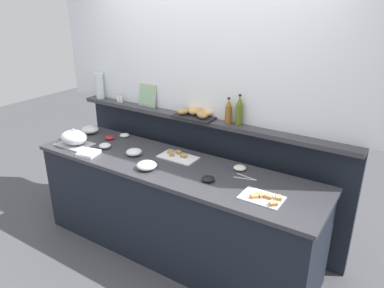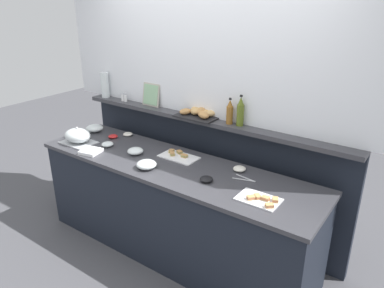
# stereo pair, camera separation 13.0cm
# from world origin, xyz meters

# --- Properties ---
(ground_plane) EXTENTS (12.00, 12.00, 0.00)m
(ground_plane) POSITION_xyz_m (0.00, 0.60, 0.00)
(ground_plane) COLOR #4C4C51
(buffet_counter) EXTENTS (2.68, 0.72, 0.90)m
(buffet_counter) POSITION_xyz_m (0.00, 0.00, 0.45)
(buffet_counter) COLOR black
(buffet_counter) RESTS_ON ground_plane
(back_ledge_unit) EXTENTS (2.89, 0.22, 1.20)m
(back_ledge_unit) POSITION_xyz_m (0.00, 0.54, 0.63)
(back_ledge_unit) COLOR black
(back_ledge_unit) RESTS_ON ground_plane
(upper_wall_panel) EXTENTS (3.49, 0.08, 1.40)m
(upper_wall_panel) POSITION_xyz_m (0.00, 0.56, 1.90)
(upper_wall_panel) COLOR white
(upper_wall_panel) RESTS_ON back_ledge_unit
(sandwich_platter_front) EXTENTS (0.35, 0.20, 0.04)m
(sandwich_platter_front) POSITION_xyz_m (-0.05, 0.15, 0.91)
(sandwich_platter_front) COLOR white
(sandwich_platter_front) RESTS_ON buffet_counter
(sandwich_platter_rear) EXTENTS (0.31, 0.20, 0.04)m
(sandwich_platter_rear) POSITION_xyz_m (0.89, -0.12, 0.92)
(sandwich_platter_rear) COLOR silver
(sandwich_platter_rear) RESTS_ON buffet_counter
(serving_cloche) EXTENTS (0.34, 0.24, 0.17)m
(serving_cloche) POSITION_xyz_m (-1.07, -0.15, 0.98)
(serving_cloche) COLOR #B7BABF
(serving_cloche) RESTS_ON buffet_counter
(glass_bowl_large) EXTENTS (0.18, 0.18, 0.07)m
(glass_bowl_large) POSITION_xyz_m (-1.20, 0.17, 0.94)
(glass_bowl_large) COLOR silver
(glass_bowl_large) RESTS_ON buffet_counter
(glass_bowl_medium) EXTENTS (0.17, 0.17, 0.07)m
(glass_bowl_medium) POSITION_xyz_m (-0.13, -0.19, 0.94)
(glass_bowl_medium) COLOR silver
(glass_bowl_medium) RESTS_ON buffet_counter
(glass_bowl_small) EXTENTS (0.12, 0.12, 0.05)m
(glass_bowl_small) POSITION_xyz_m (-0.77, -0.05, 0.93)
(glass_bowl_small) COLOR silver
(glass_bowl_small) RESTS_ON buffet_counter
(glass_bowl_extra) EXTENTS (0.15, 0.15, 0.06)m
(glass_bowl_extra) POSITION_xyz_m (-0.42, -0.02, 0.93)
(glass_bowl_extra) COLOR silver
(glass_bowl_extra) RESTS_ON buffet_counter
(condiment_bowl_teal) EXTENTS (0.10, 0.10, 0.03)m
(condiment_bowl_teal) POSITION_xyz_m (-0.89, 0.15, 0.92)
(condiment_bowl_teal) COLOR red
(condiment_bowl_teal) RESTS_ON buffet_counter
(condiment_bowl_cream) EXTENTS (0.11, 0.11, 0.04)m
(condiment_bowl_cream) POSITION_xyz_m (0.54, 0.23, 0.92)
(condiment_bowl_cream) COLOR silver
(condiment_bowl_cream) RESTS_ON buffet_counter
(condiment_bowl_dark) EXTENTS (0.10, 0.10, 0.03)m
(condiment_bowl_dark) POSITION_xyz_m (-0.81, 0.28, 0.92)
(condiment_bowl_dark) COLOR silver
(condiment_bowl_dark) RESTS_ON buffet_counter
(condiment_bowl_red) EXTENTS (0.11, 0.11, 0.04)m
(condiment_bowl_red) POSITION_xyz_m (0.41, -0.09, 0.92)
(condiment_bowl_red) COLOR black
(condiment_bowl_red) RESTS_ON buffet_counter
(serving_tongs) EXTENTS (0.19, 0.08, 0.01)m
(serving_tongs) POSITION_xyz_m (0.65, 0.11, 0.91)
(serving_tongs) COLOR #B7BABF
(serving_tongs) RESTS_ON buffet_counter
(napkin_stack) EXTENTS (0.20, 0.20, 0.03)m
(napkin_stack) POSITION_xyz_m (-0.78, -0.24, 0.92)
(napkin_stack) COLOR white
(napkin_stack) RESTS_ON buffet_counter
(vinegar_bottle_amber) EXTENTS (0.06, 0.06, 0.24)m
(vinegar_bottle_amber) POSITION_xyz_m (0.29, 0.47, 1.31)
(vinegar_bottle_amber) COLOR #8E5B23
(vinegar_bottle_amber) RESTS_ON back_ledge_unit
(olive_oil_bottle) EXTENTS (0.06, 0.06, 0.28)m
(olive_oil_bottle) POSITION_xyz_m (0.39, 0.48, 1.33)
(olive_oil_bottle) COLOR #56661E
(olive_oil_bottle) RESTS_ON back_ledge_unit
(salt_shaker) EXTENTS (0.03, 0.03, 0.09)m
(salt_shaker) POSITION_xyz_m (-1.04, 0.46, 1.25)
(salt_shaker) COLOR white
(salt_shaker) RESTS_ON back_ledge_unit
(pepper_shaker) EXTENTS (0.03, 0.03, 0.09)m
(pepper_shaker) POSITION_xyz_m (-1.00, 0.46, 1.25)
(pepper_shaker) COLOR white
(pepper_shaker) RESTS_ON back_ledge_unit
(bread_basket) EXTENTS (0.40, 0.27, 0.08)m
(bread_basket) POSITION_xyz_m (-0.04, 0.48, 1.24)
(bread_basket) COLOR black
(bread_basket) RESTS_ON back_ledge_unit
(framed_picture) EXTENTS (0.21, 0.05, 0.23)m
(framed_picture) POSITION_xyz_m (-0.66, 0.50, 1.32)
(framed_picture) COLOR #B2AD9E
(framed_picture) RESTS_ON back_ledge_unit
(water_carafe) EXTENTS (0.09, 0.09, 0.28)m
(water_carafe) POSITION_xyz_m (-1.30, 0.46, 1.34)
(water_carafe) COLOR silver
(water_carafe) RESTS_ON back_ledge_unit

